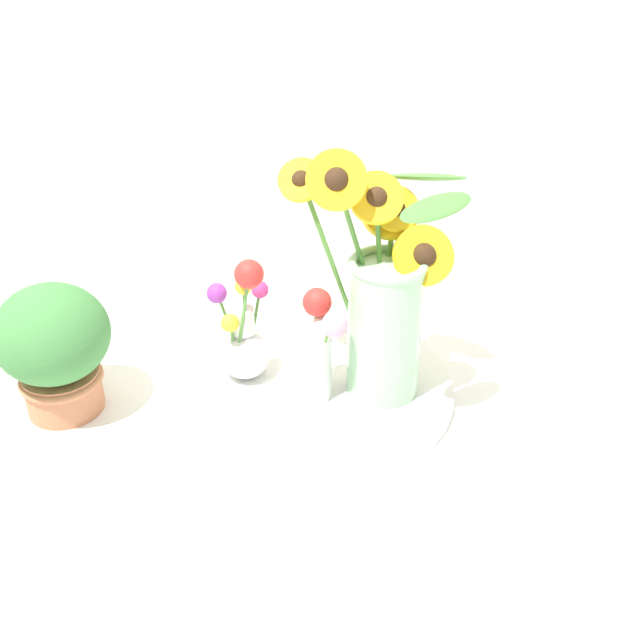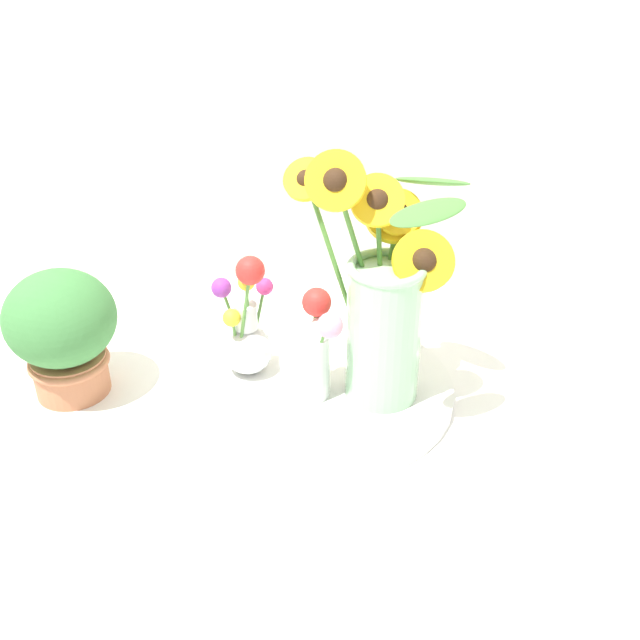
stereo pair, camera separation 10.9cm
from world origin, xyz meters
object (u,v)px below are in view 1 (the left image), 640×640
(mason_jar_sunflowers, at_px, (385,302))
(vase_bulb_right, at_px, (244,336))
(potted_plant, at_px, (54,345))
(serving_tray, at_px, (320,389))
(vase_small_center, at_px, (311,353))

(mason_jar_sunflowers, distance_m, vase_bulb_right, 0.22)
(mason_jar_sunflowers, bearing_deg, potted_plant, 176.40)
(serving_tray, bearing_deg, vase_small_center, -127.28)
(vase_bulb_right, distance_m, potted_plant, 0.27)
(vase_bulb_right, bearing_deg, mason_jar_sunflowers, -14.57)
(vase_small_center, distance_m, potted_plant, 0.37)
(mason_jar_sunflowers, height_order, vase_small_center, mason_jar_sunflowers)
(serving_tray, relative_size, vase_bulb_right, 1.95)
(serving_tray, bearing_deg, vase_bulb_right, 162.70)
(vase_bulb_right, bearing_deg, serving_tray, -17.30)
(vase_bulb_right, height_order, potted_plant, vase_bulb_right)
(mason_jar_sunflowers, relative_size, vase_bulb_right, 1.80)
(mason_jar_sunflowers, height_order, potted_plant, mason_jar_sunflowers)
(serving_tray, xyz_separation_m, mason_jar_sunflowers, (0.09, -0.02, 0.16))
(potted_plant, bearing_deg, mason_jar_sunflowers, -3.60)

